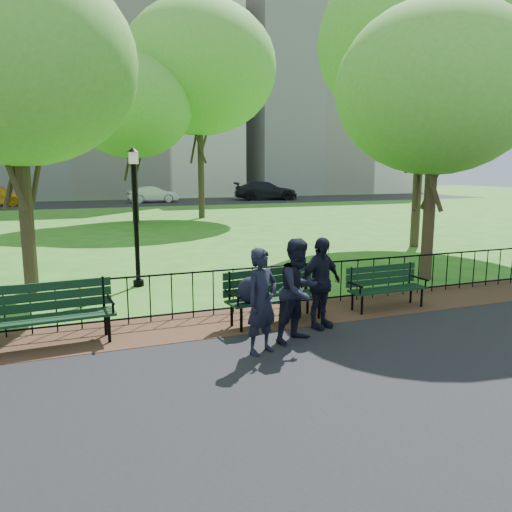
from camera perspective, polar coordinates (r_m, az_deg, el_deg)
name	(u,v)px	position (r m, az deg, el deg)	size (l,w,h in m)	color
ground	(285,346)	(8.13, 3.29, -10.19)	(120.00, 120.00, 0.00)	#2D6B1C
asphalt_path	(428,459)	(5.51, 19.05, -21.10)	(60.00, 9.20, 0.01)	black
dirt_strip	(252,319)	(9.44, -0.48, -7.19)	(60.00, 1.60, 0.01)	#352315
far_street	(106,204)	(42.16, -16.73, 5.76)	(70.00, 9.00, 0.01)	black
iron_fence	(243,288)	(9.76, -1.51, -3.66)	(24.06, 0.06, 1.00)	black
apartment_mid	(109,46)	(56.52, -16.48, 22.06)	(24.00, 15.00, 30.00)	beige
apartment_east	(319,90)	(62.88, 7.26, 18.31)	(20.00, 15.00, 24.00)	silver
park_bench_main	(264,290)	(8.96, 0.91, -3.86)	(1.94, 0.83, 1.07)	black
park_bench_left_a	(51,307)	(8.60, -22.39, -5.44)	(1.96, 0.72, 1.09)	black
park_bench_right_a	(385,282)	(10.39, 14.53, -2.93)	(1.67, 0.55, 0.94)	black
lamppost	(136,212)	(12.11, -13.60, 4.90)	(0.29, 0.29, 3.28)	black
tree_near_w	(14,62)	(12.51, -25.92, 19.34)	(5.21, 5.21, 7.26)	#2D2116
tree_near_e	(436,89)	(13.36, 19.93, 17.50)	(4.84, 4.84, 6.75)	#2D2116
tree_mid_e	(425,42)	(19.23, 18.78, 22.19)	(7.27, 7.27, 10.13)	#2D2116
tree_far_c	(131,106)	(26.55, -14.07, 16.25)	(6.03, 6.03, 8.40)	#2D2116
tree_far_e	(199,68)	(29.17, -6.52, 20.56)	(8.46, 8.46, 11.79)	#2D2116
person_left	(262,301)	(7.56, 0.67, -5.19)	(0.59, 0.39, 1.62)	black
person_mid	(299,290)	(8.10, 4.91, -3.93)	(0.82, 0.43, 1.69)	black
person_right	(320,283)	(8.81, 7.35, -3.08)	(0.95, 0.39, 1.62)	black
sedan_silver	(153,194)	(42.45, -11.74, 6.91)	(1.42, 4.06, 1.34)	#B5B7BE
sedan_dark	(266,191)	(45.12, 1.11, 7.48)	(2.30, 5.66, 1.64)	black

